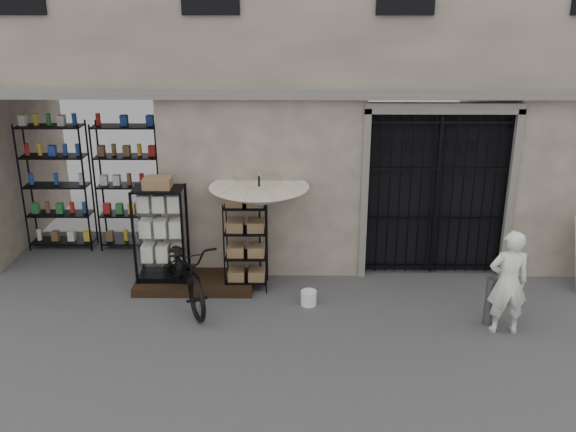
{
  "coord_description": "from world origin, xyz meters",
  "views": [
    {
      "loc": [
        -0.71,
        -8.41,
        4.91
      ],
      "look_at": [
        -0.8,
        1.4,
        1.35
      ],
      "focal_mm": 40.0,
      "sensor_mm": 36.0,
      "label": 1
    }
  ],
  "objects_px": {
    "wire_rack": "(246,245)",
    "white_bucket": "(309,298)",
    "market_umbrella": "(259,191)",
    "shopkeeper": "(502,331)",
    "bicycle": "(187,301)",
    "display_cabinet": "(161,238)",
    "steel_bollard": "(489,301)"
  },
  "relations": [
    {
      "from": "bicycle",
      "to": "steel_bollard",
      "type": "distance_m",
      "value": 4.8
    },
    {
      "from": "display_cabinet",
      "to": "bicycle",
      "type": "height_order",
      "value": "display_cabinet"
    },
    {
      "from": "display_cabinet",
      "to": "shopkeeper",
      "type": "bearing_deg",
      "value": -0.84
    },
    {
      "from": "wire_rack",
      "to": "display_cabinet",
      "type": "bearing_deg",
      "value": -163.0
    },
    {
      "from": "market_umbrella",
      "to": "shopkeeper",
      "type": "bearing_deg",
      "value": -23.05
    },
    {
      "from": "display_cabinet",
      "to": "white_bucket",
      "type": "xyz_separation_m",
      "value": [
        2.48,
        -0.68,
        -0.75
      ]
    },
    {
      "from": "market_umbrella",
      "to": "display_cabinet",
      "type": "bearing_deg",
      "value": -177.22
    },
    {
      "from": "wire_rack",
      "to": "steel_bollard",
      "type": "bearing_deg",
      "value": 0.26
    },
    {
      "from": "white_bucket",
      "to": "steel_bollard",
      "type": "bearing_deg",
      "value": -12.31
    },
    {
      "from": "bicycle",
      "to": "wire_rack",
      "type": "bearing_deg",
      "value": 3.99
    },
    {
      "from": "wire_rack",
      "to": "shopkeeper",
      "type": "xyz_separation_m",
      "value": [
        3.94,
        -1.46,
        -0.77
      ]
    },
    {
      "from": "white_bucket",
      "to": "bicycle",
      "type": "height_order",
      "value": "bicycle"
    },
    {
      "from": "bicycle",
      "to": "steel_bollard",
      "type": "height_order",
      "value": "bicycle"
    },
    {
      "from": "bicycle",
      "to": "shopkeeper",
      "type": "distance_m",
      "value": 4.98
    },
    {
      "from": "white_bucket",
      "to": "wire_rack",
      "type": "bearing_deg",
      "value": 148.3
    },
    {
      "from": "bicycle",
      "to": "shopkeeper",
      "type": "height_order",
      "value": "bicycle"
    },
    {
      "from": "market_umbrella",
      "to": "shopkeeper",
      "type": "xyz_separation_m",
      "value": [
        3.71,
        -1.58,
        -1.69
      ]
    },
    {
      "from": "market_umbrella",
      "to": "white_bucket",
      "type": "relative_size",
      "value": 9.26
    },
    {
      "from": "wire_rack",
      "to": "steel_bollard",
      "type": "xyz_separation_m",
      "value": [
        3.77,
        -1.24,
        -0.39
      ]
    },
    {
      "from": "wire_rack",
      "to": "shopkeeper",
      "type": "bearing_deg",
      "value": -1.87
    },
    {
      "from": "wire_rack",
      "to": "bicycle",
      "type": "height_order",
      "value": "wire_rack"
    },
    {
      "from": "white_bucket",
      "to": "shopkeeper",
      "type": "bearing_deg",
      "value": -15.72
    },
    {
      "from": "wire_rack",
      "to": "market_umbrella",
      "type": "relative_size",
      "value": 0.67
    },
    {
      "from": "display_cabinet",
      "to": "bicycle",
      "type": "xyz_separation_m",
      "value": [
        0.47,
        -0.57,
        -0.87
      ]
    },
    {
      "from": "steel_bollard",
      "to": "shopkeeper",
      "type": "bearing_deg",
      "value": -52.97
    },
    {
      "from": "wire_rack",
      "to": "white_bucket",
      "type": "xyz_separation_m",
      "value": [
        1.05,
        -0.65,
        -0.65
      ]
    },
    {
      "from": "market_umbrella",
      "to": "shopkeeper",
      "type": "relative_size",
      "value": 1.45
    },
    {
      "from": "display_cabinet",
      "to": "steel_bollard",
      "type": "height_order",
      "value": "display_cabinet"
    },
    {
      "from": "display_cabinet",
      "to": "shopkeeper",
      "type": "relative_size",
      "value": 1.08
    },
    {
      "from": "market_umbrella",
      "to": "bicycle",
      "type": "distance_m",
      "value": 2.17
    },
    {
      "from": "steel_bollard",
      "to": "shopkeeper",
      "type": "height_order",
      "value": "steel_bollard"
    },
    {
      "from": "steel_bollard",
      "to": "shopkeeper",
      "type": "xyz_separation_m",
      "value": [
        0.16,
        -0.22,
        -0.39
      ]
    }
  ]
}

